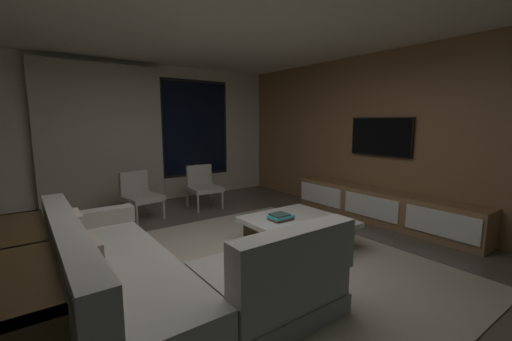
{
  "coord_description": "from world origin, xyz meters",
  "views": [
    {
      "loc": [
        -1.77,
        -2.79,
        1.59
      ],
      "look_at": [
        0.77,
        0.68,
        0.94
      ],
      "focal_mm": 22.72,
      "sensor_mm": 36.0,
      "label": 1
    }
  ],
  "objects_px": {
    "media_console": "(381,207)",
    "sectional_couch": "(156,278)",
    "coffee_table": "(297,232)",
    "book_stack_on_coffee_table": "(281,217)",
    "console_table_behind_couch": "(21,290)",
    "mounted_tv": "(381,137)",
    "accent_chair_near_window": "(203,184)",
    "accent_chair_by_curtain": "(139,193)"
  },
  "relations": [
    {
      "from": "accent_chair_near_window",
      "to": "mounted_tv",
      "type": "bearing_deg",
      "value": -49.3
    },
    {
      "from": "sectional_couch",
      "to": "accent_chair_near_window",
      "type": "height_order",
      "value": "sectional_couch"
    },
    {
      "from": "book_stack_on_coffee_table",
      "to": "sectional_couch",
      "type": "bearing_deg",
      "value": -165.83
    },
    {
      "from": "sectional_couch",
      "to": "coffee_table",
      "type": "height_order",
      "value": "sectional_couch"
    },
    {
      "from": "coffee_table",
      "to": "console_table_behind_couch",
      "type": "distance_m",
      "value": 2.88
    },
    {
      "from": "book_stack_on_coffee_table",
      "to": "console_table_behind_couch",
      "type": "height_order",
      "value": "console_table_behind_couch"
    },
    {
      "from": "accent_chair_near_window",
      "to": "console_table_behind_couch",
      "type": "bearing_deg",
      "value": -136.07
    },
    {
      "from": "accent_chair_by_curtain",
      "to": "console_table_behind_couch",
      "type": "relative_size",
      "value": 0.37
    },
    {
      "from": "media_console",
      "to": "coffee_table",
      "type": "bearing_deg",
      "value": 178.25
    },
    {
      "from": "coffee_table",
      "to": "media_console",
      "type": "xyz_separation_m",
      "value": [
        1.76,
        -0.05,
        0.06
      ]
    },
    {
      "from": "sectional_couch",
      "to": "mounted_tv",
      "type": "relative_size",
      "value": 2.33
    },
    {
      "from": "console_table_behind_couch",
      "to": "media_console",
      "type": "bearing_deg",
      "value": 1.75
    },
    {
      "from": "media_console",
      "to": "sectional_couch",
      "type": "bearing_deg",
      "value": -175.8
    },
    {
      "from": "accent_chair_by_curtain",
      "to": "mounted_tv",
      "type": "distance_m",
      "value": 4.04
    },
    {
      "from": "mounted_tv",
      "to": "console_table_behind_couch",
      "type": "bearing_deg",
      "value": -175.96
    },
    {
      "from": "sectional_couch",
      "to": "accent_chair_near_window",
      "type": "xyz_separation_m",
      "value": [
        1.87,
        2.82,
        0.14
      ]
    },
    {
      "from": "accent_chair_by_curtain",
      "to": "media_console",
      "type": "distance_m",
      "value": 3.92
    },
    {
      "from": "mounted_tv",
      "to": "accent_chair_by_curtain",
      "type": "bearing_deg",
      "value": 144.3
    },
    {
      "from": "sectional_couch",
      "to": "accent_chair_by_curtain",
      "type": "height_order",
      "value": "sectional_couch"
    },
    {
      "from": "accent_chair_near_window",
      "to": "accent_chair_by_curtain",
      "type": "xyz_separation_m",
      "value": [
        -1.18,
        -0.05,
        0.0
      ]
    },
    {
      "from": "accent_chair_near_window",
      "to": "mounted_tv",
      "type": "height_order",
      "value": "mounted_tv"
    },
    {
      "from": "mounted_tv",
      "to": "accent_chair_near_window",
      "type": "bearing_deg",
      "value": 130.7
    },
    {
      "from": "accent_chair_near_window",
      "to": "media_console",
      "type": "xyz_separation_m",
      "value": [
        1.84,
        -2.54,
        -0.18
      ]
    },
    {
      "from": "accent_chair_near_window",
      "to": "console_table_behind_couch",
      "type": "height_order",
      "value": "accent_chair_near_window"
    },
    {
      "from": "coffee_table",
      "to": "mounted_tv",
      "type": "height_order",
      "value": "mounted_tv"
    },
    {
      "from": "book_stack_on_coffee_table",
      "to": "coffee_table",
      "type": "bearing_deg",
      "value": -32.83
    },
    {
      "from": "console_table_behind_couch",
      "to": "sectional_couch",
      "type": "bearing_deg",
      "value": -8.16
    },
    {
      "from": "accent_chair_by_curtain",
      "to": "mounted_tv",
      "type": "xyz_separation_m",
      "value": [
        3.2,
        -2.3,
        0.92
      ]
    },
    {
      "from": "accent_chair_by_curtain",
      "to": "mounted_tv",
      "type": "bearing_deg",
      "value": -35.7
    },
    {
      "from": "sectional_couch",
      "to": "media_console",
      "type": "relative_size",
      "value": 0.81
    },
    {
      "from": "sectional_couch",
      "to": "console_table_behind_couch",
      "type": "relative_size",
      "value": 1.19
    },
    {
      "from": "coffee_table",
      "to": "console_table_behind_couch",
      "type": "bearing_deg",
      "value": -176.1
    },
    {
      "from": "book_stack_on_coffee_table",
      "to": "media_console",
      "type": "bearing_deg",
      "value": -5.08
    },
    {
      "from": "coffee_table",
      "to": "media_console",
      "type": "height_order",
      "value": "media_console"
    },
    {
      "from": "sectional_couch",
      "to": "accent_chair_near_window",
      "type": "distance_m",
      "value": 3.39
    },
    {
      "from": "accent_chair_by_curtain",
      "to": "mounted_tv",
      "type": "height_order",
      "value": "mounted_tv"
    },
    {
      "from": "coffee_table",
      "to": "mounted_tv",
      "type": "relative_size",
      "value": 1.08
    },
    {
      "from": "coffee_table",
      "to": "media_console",
      "type": "relative_size",
      "value": 0.37
    },
    {
      "from": "coffee_table",
      "to": "book_stack_on_coffee_table",
      "type": "height_order",
      "value": "book_stack_on_coffee_table"
    },
    {
      "from": "accent_chair_by_curtain",
      "to": "console_table_behind_couch",
      "type": "xyz_separation_m",
      "value": [
        -1.61,
        -2.64,
        -0.02
      ]
    },
    {
      "from": "media_console",
      "to": "mounted_tv",
      "type": "xyz_separation_m",
      "value": [
        0.18,
        0.2,
        1.1
      ]
    },
    {
      "from": "accent_chair_by_curtain",
      "to": "console_table_behind_couch",
      "type": "bearing_deg",
      "value": -121.34
    }
  ]
}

